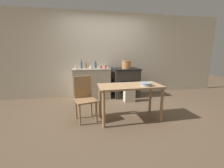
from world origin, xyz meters
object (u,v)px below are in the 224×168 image
(work_table, at_px, (130,90))
(cup_center, at_px, (91,67))
(cup_center_left, at_px, (76,68))
(cup_center_right, at_px, (101,67))
(flour_sack, at_px, (129,95))
(bottle_far_left, at_px, (81,65))
(chair, at_px, (84,97))
(bottle_mid_left, at_px, (96,65))
(mixing_bowl_large, at_px, (146,84))
(stock_pot, at_px, (126,65))
(stove, at_px, (125,82))
(cup_mid_right, at_px, (105,67))
(bottle_left, at_px, (86,65))

(work_table, bearing_deg, cup_center, 112.06)
(cup_center_left, bearing_deg, cup_center_right, 4.49)
(flour_sack, height_order, bottle_far_left, bottle_far_left)
(chair, distance_m, bottle_mid_left, 1.64)
(mixing_bowl_large, relative_size, cup_center_left, 2.48)
(flour_sack, bearing_deg, stock_pot, 84.69)
(flour_sack, height_order, cup_center_right, cup_center_right)
(cup_center_right, bearing_deg, chair, -110.93)
(bottle_mid_left, distance_m, cup_center, 0.19)
(stock_pot, xyz_separation_m, bottle_mid_left, (-0.90, 0.18, -0.02))
(stove, height_order, bottle_mid_left, bottle_mid_left)
(stove, distance_m, cup_mid_right, 0.83)
(work_table, relative_size, flour_sack, 3.23)
(stove, distance_m, work_table, 1.69)
(work_table, bearing_deg, cup_center_left, 124.54)
(cup_center_left, bearing_deg, mixing_bowl_large, -50.99)
(cup_center, relative_size, cup_center_right, 1.10)
(cup_mid_right, bearing_deg, stock_pot, 2.25)
(bottle_far_left, height_order, cup_center_left, bottle_far_left)
(work_table, relative_size, cup_center_right, 15.11)
(flour_sack, xyz_separation_m, bottle_mid_left, (-0.86, 0.64, 0.79))
(bottle_far_left, bearing_deg, chair, -89.41)
(chair, bearing_deg, stove, 34.26)
(cup_center_left, xyz_separation_m, cup_center, (0.42, 0.05, -0.01))
(stock_pot, distance_m, bottle_mid_left, 0.92)
(stove, xyz_separation_m, mixing_bowl_large, (-0.12, -1.74, 0.32))
(stove, relative_size, cup_mid_right, 8.37)
(chair, height_order, bottle_far_left, bottle_far_left)
(mixing_bowl_large, bearing_deg, work_table, 157.43)
(stock_pot, bearing_deg, stove, 84.38)
(bottle_far_left, xyz_separation_m, bottle_mid_left, (0.41, 0.01, -0.02))
(chair, height_order, cup_center, cup_center)
(cup_center, bearing_deg, cup_mid_right, -11.79)
(cup_center_left, bearing_deg, stock_pot, -0.32)
(bottle_left, relative_size, cup_center_right, 2.32)
(stove, distance_m, bottle_left, 1.33)
(mixing_bowl_large, height_order, cup_center_right, cup_center_right)
(cup_center_right, bearing_deg, stove, 1.95)
(flour_sack, relative_size, cup_center_right, 4.68)
(bottle_left, xyz_separation_m, cup_center, (0.14, -0.28, -0.03))
(bottle_far_left, bearing_deg, stove, -3.60)
(stove, xyz_separation_m, stock_pot, (-0.01, -0.09, 0.56))
(bottle_mid_left, bearing_deg, bottle_left, 149.73)
(cup_center_right, relative_size, cup_mid_right, 0.79)
(bottle_left, bearing_deg, cup_center_right, -33.82)
(stock_pot, bearing_deg, bottle_mid_left, 168.69)
(bottle_left, xyz_separation_m, cup_center_right, (0.42, -0.28, -0.04))
(work_table, distance_m, mixing_bowl_large, 0.34)
(bottle_left, xyz_separation_m, bottle_mid_left, (0.28, -0.16, 0.01))
(stove, distance_m, flour_sack, 0.60)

